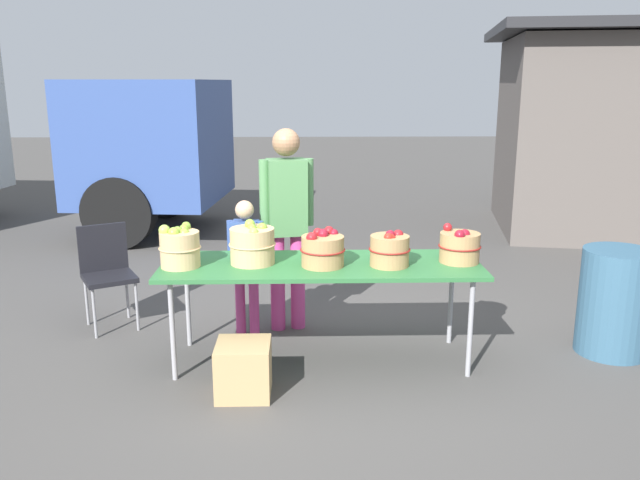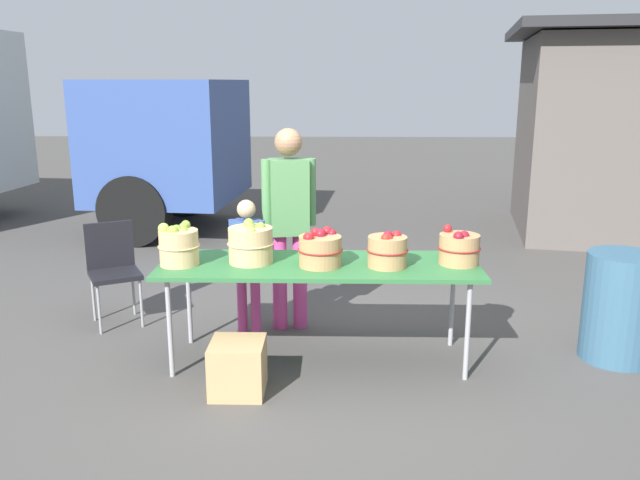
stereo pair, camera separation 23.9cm
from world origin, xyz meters
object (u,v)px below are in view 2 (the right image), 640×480
market_table (319,269)px  apple_basket_red_1 (388,250)px  apple_basket_red_2 (459,248)px  apple_basket_green_0 (179,246)px  vendor_adult (289,214)px  folding_chair (113,265)px  produce_crate (238,367)px  trash_barrel (620,307)px  apple_basket_green_1 (251,244)px  apple_basket_red_0 (320,249)px  child_customer (248,256)px

market_table → apple_basket_red_1: 0.52m
apple_basket_red_2 → market_table: bearing=-179.3°
market_table → apple_basket_green_0: bearing=-177.0°
vendor_adult → folding_chair: (-1.52, 0.11, -0.47)m
market_table → produce_crate: (-0.53, -0.53, -0.53)m
apple_basket_green_0 → trash_barrel: 3.27m
apple_basket_green_1 → apple_basket_red_0: 0.51m
apple_basket_green_0 → folding_chair: size_ratio=0.36×
vendor_adult → child_customer: size_ratio=1.49×
apple_basket_red_0 → apple_basket_red_2: (0.99, 0.07, -0.00)m
apple_basket_green_1 → apple_basket_red_0: apple_basket_green_1 is taller
apple_basket_red_1 → apple_basket_red_2: bearing=8.7°
apple_basket_green_1 → apple_basket_red_2: bearing=-0.2°
apple_basket_red_1 → produce_crate: (-1.01, -0.46, -0.69)m
apple_basket_red_1 → produce_crate: apple_basket_red_1 is taller
apple_basket_red_2 → trash_barrel: apple_basket_red_2 is taller
apple_basket_red_1 → apple_basket_green_0: bearing=179.4°
market_table → trash_barrel: 2.25m
apple_basket_green_1 → apple_basket_red_2: (1.50, -0.01, -0.02)m
apple_basket_green_0 → apple_basket_green_1: size_ratio=0.91×
apple_basket_red_1 → child_customer: (-1.07, 0.58, -0.21)m
market_table → apple_basket_red_0: 0.17m
market_table → folding_chair: (-1.78, 0.76, -0.20)m
apple_basket_red_0 → folding_chair: size_ratio=0.37×
trash_barrel → apple_basket_red_1: bearing=-174.9°
apple_basket_green_1 → child_customer: bearing=101.0°
apple_basket_green_0 → produce_crate: size_ratio=0.86×
apple_basket_green_0 → apple_basket_red_2: 2.00m
market_table → child_customer: child_customer is taller
apple_basket_green_0 → apple_basket_red_2: bearing=1.8°
apple_basket_green_0 → produce_crate: (0.47, -0.47, -0.71)m
market_table → apple_basket_red_2: 1.02m
apple_basket_red_0 → apple_basket_red_2: size_ratio=1.05×
apple_basket_red_0 → market_table: bearing=99.2°
apple_basket_green_1 → folding_chair: bearing=150.0°
apple_basket_red_1 → market_table: bearing=172.1°
apple_basket_green_1 → apple_basket_red_0: bearing=-8.6°
apple_basket_red_0 → trash_barrel: size_ratio=0.40×
vendor_adult → produce_crate: (-0.27, -1.17, -0.80)m
trash_barrel → apple_basket_red_2: bearing=-176.5°
produce_crate → trash_barrel: bearing=12.5°
child_customer → folding_chair: child_customer is taller
apple_basket_red_1 → folding_chair: size_ratio=0.35×
apple_basket_green_0 → apple_basket_red_1: bearing=-0.6°
apple_basket_red_1 → apple_basket_red_2: 0.52m
apple_basket_green_0 → apple_basket_red_1: size_ratio=1.03×
apple_basket_red_2 → child_customer: (-1.59, 0.50, -0.21)m
apple_basket_green_0 → child_customer: (0.41, 0.56, -0.23)m
apple_basket_green_1 → apple_basket_red_2: 1.50m
apple_basket_green_0 → trash_barrel: size_ratio=0.38×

